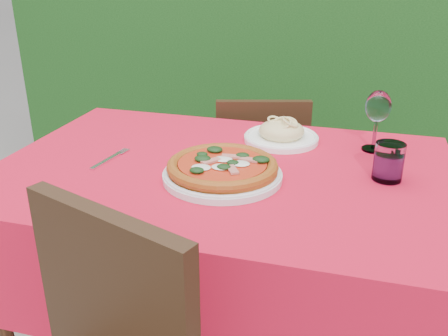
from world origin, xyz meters
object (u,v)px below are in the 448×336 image
(fork, at_px, (106,161))
(pizza_plate, at_px, (222,169))
(pasta_plate, at_px, (281,134))
(chair_far, at_px, (260,174))
(water_glass, at_px, (388,164))
(wine_glass, at_px, (378,109))

(fork, bearing_deg, pizza_plate, 4.49)
(pasta_plate, relative_size, fork, 1.27)
(chair_far, xyz_separation_m, water_glass, (0.46, -0.59, 0.34))
(pizza_plate, bearing_deg, water_glass, 15.09)
(pizza_plate, relative_size, pasta_plate, 1.56)
(wine_glass, bearing_deg, water_glass, -80.46)
(chair_far, relative_size, pasta_plate, 3.38)
(pasta_plate, relative_size, wine_glass, 1.27)
(fork, bearing_deg, wine_glass, 30.66)
(chair_far, distance_m, water_glass, 0.82)
(wine_glass, relative_size, fork, 1.00)
(chair_far, relative_size, fork, 4.29)
(chair_far, xyz_separation_m, wine_glass, (0.42, -0.38, 0.42))
(water_glass, distance_m, wine_glass, 0.23)
(water_glass, relative_size, wine_glass, 0.55)
(pizza_plate, bearing_deg, pasta_plate, 73.26)
(chair_far, distance_m, wine_glass, 0.71)
(wine_glass, xyz_separation_m, fork, (-0.73, -0.30, -0.13))
(pizza_plate, xyz_separation_m, fork, (-0.35, 0.02, -0.02))
(pizza_plate, distance_m, wine_glass, 0.51)
(pizza_plate, height_order, water_glass, water_glass)
(pizza_plate, height_order, wine_glass, wine_glass)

